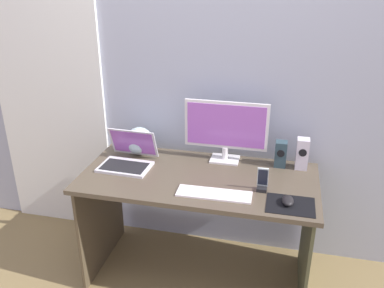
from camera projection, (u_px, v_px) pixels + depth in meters
name	position (u px, v px, depth m)	size (l,w,h in m)	color
ground_plane	(198.00, 273.00, 2.71)	(8.00, 8.00, 0.00)	olive
wall_back	(213.00, 73.00, 2.58)	(6.00, 0.04, 2.50)	#A3A9BD
door_left	(50.00, 98.00, 2.89)	(0.82, 0.02, 2.02)	white
desk	(198.00, 198.00, 2.48)	(1.39, 0.67, 0.73)	brown
monitor	(226.00, 129.00, 2.53)	(0.52, 0.14, 0.39)	silver
speaker_right	(302.00, 154.00, 2.47)	(0.07, 0.08, 0.19)	silver
speaker_near_monitor	(281.00, 154.00, 2.51)	(0.07, 0.07, 0.16)	#2C424C
laptop	(128.00, 158.00, 2.54)	(0.32, 0.30, 0.21)	silver
fishbowl	(139.00, 141.00, 2.68)	(0.18, 0.18, 0.18)	silver
keyboard_external	(214.00, 194.00, 2.22)	(0.41, 0.12, 0.01)	white
mousepad	(290.00, 205.00, 2.12)	(0.25, 0.20, 0.00)	black
mouse	(288.00, 201.00, 2.13)	(0.06, 0.10, 0.04)	black
phone_in_dock	(262.00, 182.00, 2.25)	(0.06, 0.05, 0.14)	black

